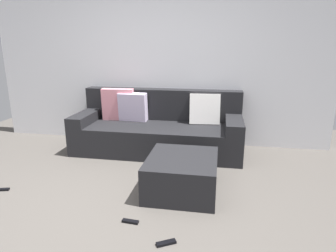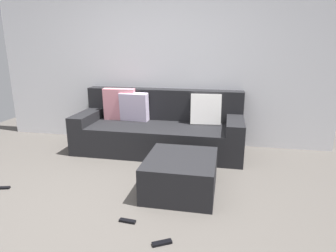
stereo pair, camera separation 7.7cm
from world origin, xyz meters
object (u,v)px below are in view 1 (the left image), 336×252
ottoman (182,174)px  remote_by_storage_bin (130,222)px  couch_sectional (158,128)px  remote_near_ottoman (166,243)px  remote_under_side_table (1,190)px

ottoman → remote_by_storage_bin: bearing=-118.7°
couch_sectional → remote_near_ottoman: bearing=-76.5°
ottoman → remote_under_side_table: (-1.92, -0.35, -0.18)m
ottoman → remote_near_ottoman: bearing=-90.3°
remote_near_ottoman → remote_by_storage_bin: (-0.37, 0.23, 0.00)m
couch_sectional → remote_under_side_table: size_ratio=15.03×
couch_sectional → remote_by_storage_bin: (0.15, -1.92, -0.31)m
couch_sectional → remote_under_side_table: couch_sectional is taller
couch_sectional → ottoman: couch_sectional is taller
remote_by_storage_bin → remote_under_side_table: same height
remote_under_side_table → ottoman: bearing=-5.0°
remote_under_side_table → remote_by_storage_bin: bearing=-27.3°
ottoman → remote_by_storage_bin: size_ratio=5.47×
ottoman → remote_by_storage_bin: 0.79m
remote_near_ottoman → remote_under_side_table: (-1.92, 0.56, 0.00)m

